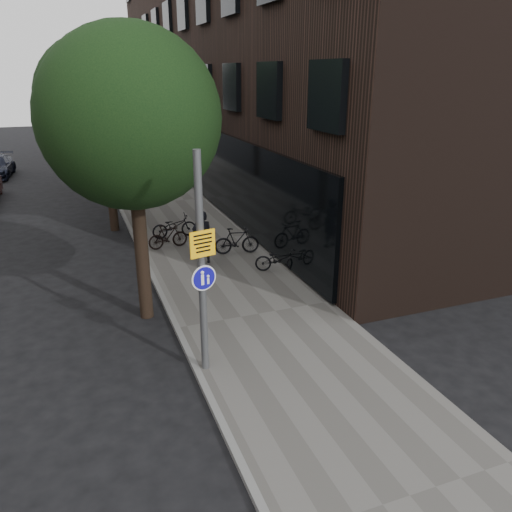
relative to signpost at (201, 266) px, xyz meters
name	(u,v)px	position (x,y,z in m)	size (l,w,h in m)	color
ground	(303,387)	(1.80, -1.30, -2.57)	(120.00, 120.00, 0.00)	black
sidewalk	(198,242)	(2.05, 8.70, -2.51)	(4.50, 60.00, 0.12)	#5D5B56
curb_edge	(140,249)	(-0.20, 8.70, -2.50)	(0.15, 60.00, 0.13)	slate
building_right_dark_brick	(276,23)	(10.30, 20.70, 6.43)	(12.00, 40.00, 18.00)	black
street_tree_near	(133,126)	(-0.73, 3.34, 2.54)	(4.40, 4.40, 7.50)	black
street_tree_mid	(104,105)	(-0.73, 11.84, 2.54)	(5.00, 5.00, 7.80)	black
street_tree_far	(90,95)	(-0.73, 20.84, 2.54)	(5.00, 5.00, 7.80)	black
signpost	(201,266)	(0.00, 0.00, 0.00)	(0.55, 0.16, 4.85)	#595B5E
pedestrian	(202,237)	(1.65, 6.35, -1.52)	(0.68, 0.44, 1.86)	black
parked_bike_facade_near	(279,259)	(3.80, 4.71, -2.04)	(0.55, 1.57, 0.83)	black
parked_bike_facade_far	(237,241)	(3.04, 6.80, -1.96)	(0.46, 1.62, 0.98)	black
parked_bike_curb_near	(174,226)	(1.32, 9.48, -1.99)	(0.61, 1.76, 0.92)	black
parked_bike_curb_far	(168,236)	(0.82, 8.28, -2.00)	(0.43, 1.51, 0.91)	black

